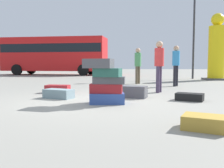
{
  "coord_description": "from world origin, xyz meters",
  "views": [
    {
      "loc": [
        0.91,
        -5.91,
        0.91
      ],
      "look_at": [
        0.36,
        1.27,
        0.33
      ],
      "focal_mm": 39.42,
      "sensor_mm": 36.0,
      "label": 1
    }
  ],
  "objects_px": {
    "suitcase_black_left_side": "(190,97)",
    "suitcase_charcoal_white_trunk": "(133,92)",
    "yellow_dummy_statue": "(217,51)",
    "suitcase_tower": "(106,83)",
    "person_tourist_with_camera": "(159,62)",
    "suitcase_maroon_upright_blue": "(58,89)",
    "suitcase_tan_behind_tower": "(205,123)",
    "suitcase_brown_foreground_near": "(119,93)",
    "person_bearded_onlooker": "(176,62)",
    "parked_bus": "(55,53)",
    "lamp_post": "(194,18)",
    "suitcase_slate_right_side": "(59,94)",
    "person_passerby_in_red": "(138,63)"
  },
  "relations": [
    {
      "from": "suitcase_black_left_side",
      "to": "yellow_dummy_statue",
      "type": "distance_m",
      "value": 9.34
    },
    {
      "from": "person_passerby_in_red",
      "to": "yellow_dummy_statue",
      "type": "relative_size",
      "value": 0.43
    },
    {
      "from": "person_tourist_with_camera",
      "to": "yellow_dummy_statue",
      "type": "height_order",
      "value": "yellow_dummy_statue"
    },
    {
      "from": "parked_bus",
      "to": "suitcase_slate_right_side",
      "type": "bearing_deg",
      "value": -67.71
    },
    {
      "from": "suitcase_slate_right_side",
      "to": "suitcase_charcoal_white_trunk",
      "type": "relative_size",
      "value": 1.08
    },
    {
      "from": "suitcase_black_left_side",
      "to": "parked_bus",
      "type": "height_order",
      "value": "parked_bus"
    },
    {
      "from": "suitcase_tower",
      "to": "person_tourist_with_camera",
      "type": "xyz_separation_m",
      "value": [
        1.48,
        2.35,
        0.51
      ]
    },
    {
      "from": "suitcase_maroon_upright_blue",
      "to": "person_tourist_with_camera",
      "type": "height_order",
      "value": "person_tourist_with_camera"
    },
    {
      "from": "suitcase_tower",
      "to": "suitcase_maroon_upright_blue",
      "type": "distance_m",
      "value": 2.67
    },
    {
      "from": "suitcase_maroon_upright_blue",
      "to": "person_tourist_with_camera",
      "type": "relative_size",
      "value": 0.45
    },
    {
      "from": "suitcase_brown_foreground_near",
      "to": "person_bearded_onlooker",
      "type": "relative_size",
      "value": 0.39
    },
    {
      "from": "suitcase_black_left_side",
      "to": "suitcase_maroon_upright_blue",
      "type": "distance_m",
      "value": 4.03
    },
    {
      "from": "suitcase_black_left_side",
      "to": "person_bearded_onlooker",
      "type": "xyz_separation_m",
      "value": [
        0.38,
        4.08,
        0.91
      ]
    },
    {
      "from": "parked_bus",
      "to": "person_passerby_in_red",
      "type": "bearing_deg",
      "value": -49.38
    },
    {
      "from": "suitcase_tower",
      "to": "person_bearded_onlooker",
      "type": "distance_m",
      "value": 5.31
    },
    {
      "from": "suitcase_tan_behind_tower",
      "to": "lamp_post",
      "type": "height_order",
      "value": "lamp_post"
    },
    {
      "from": "suitcase_charcoal_white_trunk",
      "to": "yellow_dummy_statue",
      "type": "xyz_separation_m",
      "value": [
        4.89,
        8.07,
        1.54
      ]
    },
    {
      "from": "suitcase_maroon_upright_blue",
      "to": "person_passerby_in_red",
      "type": "relative_size",
      "value": 0.45
    },
    {
      "from": "suitcase_tower",
      "to": "suitcase_tan_behind_tower",
      "type": "relative_size",
      "value": 1.72
    },
    {
      "from": "person_tourist_with_camera",
      "to": "lamp_post",
      "type": "height_order",
      "value": "lamp_post"
    },
    {
      "from": "suitcase_black_left_side",
      "to": "person_passerby_in_red",
      "type": "distance_m",
      "value": 5.41
    },
    {
      "from": "suitcase_black_left_side",
      "to": "suitcase_charcoal_white_trunk",
      "type": "relative_size",
      "value": 0.9
    },
    {
      "from": "yellow_dummy_statue",
      "to": "lamp_post",
      "type": "bearing_deg",
      "value": 137.8
    },
    {
      "from": "person_bearded_onlooker",
      "to": "lamp_post",
      "type": "bearing_deg",
      "value": -169.77
    },
    {
      "from": "suitcase_brown_foreground_near",
      "to": "person_tourist_with_camera",
      "type": "bearing_deg",
      "value": 45.48
    },
    {
      "from": "suitcase_charcoal_white_trunk",
      "to": "lamp_post",
      "type": "distance_m",
      "value": 10.46
    },
    {
      "from": "suitcase_tower",
      "to": "suitcase_black_left_side",
      "type": "height_order",
      "value": "suitcase_tower"
    },
    {
      "from": "suitcase_slate_right_side",
      "to": "yellow_dummy_statue",
      "type": "bearing_deg",
      "value": 71.63
    },
    {
      "from": "suitcase_charcoal_white_trunk",
      "to": "person_tourist_with_camera",
      "type": "bearing_deg",
      "value": 72.8
    },
    {
      "from": "suitcase_tower",
      "to": "person_passerby_in_red",
      "type": "bearing_deg",
      "value": 81.24
    },
    {
      "from": "suitcase_black_left_side",
      "to": "suitcase_charcoal_white_trunk",
      "type": "height_order",
      "value": "suitcase_charcoal_white_trunk"
    },
    {
      "from": "suitcase_tower",
      "to": "yellow_dummy_statue",
      "type": "relative_size",
      "value": 0.27
    },
    {
      "from": "suitcase_charcoal_white_trunk",
      "to": "suitcase_tan_behind_tower",
      "type": "relative_size",
      "value": 1.21
    },
    {
      "from": "suitcase_black_left_side",
      "to": "lamp_post",
      "type": "height_order",
      "value": "lamp_post"
    },
    {
      "from": "suitcase_slate_right_side",
      "to": "parked_bus",
      "type": "relative_size",
      "value": 0.09
    },
    {
      "from": "suitcase_slate_right_side",
      "to": "suitcase_tower",
      "type": "bearing_deg",
      "value": -8.92
    },
    {
      "from": "parked_bus",
      "to": "suitcase_brown_foreground_near",
      "type": "bearing_deg",
      "value": -61.22
    },
    {
      "from": "person_bearded_onlooker",
      "to": "person_passerby_in_red",
      "type": "bearing_deg",
      "value": -95.85
    },
    {
      "from": "lamp_post",
      "to": "suitcase_maroon_upright_blue",
      "type": "bearing_deg",
      "value": -127.36
    },
    {
      "from": "person_tourist_with_camera",
      "to": "lamp_post",
      "type": "bearing_deg",
      "value": -176.95
    },
    {
      "from": "suitcase_brown_foreground_near",
      "to": "suitcase_tan_behind_tower",
      "type": "bearing_deg",
      "value": -59.49
    },
    {
      "from": "suitcase_charcoal_white_trunk",
      "to": "suitcase_tan_behind_tower",
      "type": "bearing_deg",
      "value": -57.23
    },
    {
      "from": "yellow_dummy_statue",
      "to": "suitcase_maroon_upright_blue",
      "type": "bearing_deg",
      "value": -135.56
    },
    {
      "from": "suitcase_maroon_upright_blue",
      "to": "suitcase_brown_foreground_near",
      "type": "bearing_deg",
      "value": -12.68
    },
    {
      "from": "suitcase_maroon_upright_blue",
      "to": "person_bearded_onlooker",
      "type": "bearing_deg",
      "value": 35.67
    },
    {
      "from": "suitcase_charcoal_white_trunk",
      "to": "suitcase_brown_foreground_near",
      "type": "height_order",
      "value": "suitcase_charcoal_white_trunk"
    },
    {
      "from": "suitcase_tan_behind_tower",
      "to": "person_tourist_with_camera",
      "type": "xyz_separation_m",
      "value": [
        -0.14,
        4.51,
        0.89
      ]
    },
    {
      "from": "suitcase_brown_foreground_near",
      "to": "person_tourist_with_camera",
      "type": "distance_m",
      "value": 1.78
    },
    {
      "from": "suitcase_tower",
      "to": "parked_bus",
      "type": "bearing_deg",
      "value": 111.33
    },
    {
      "from": "suitcase_charcoal_white_trunk",
      "to": "suitcase_brown_foreground_near",
      "type": "xyz_separation_m",
      "value": [
        -0.4,
        0.39,
        -0.07
      ]
    }
  ]
}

